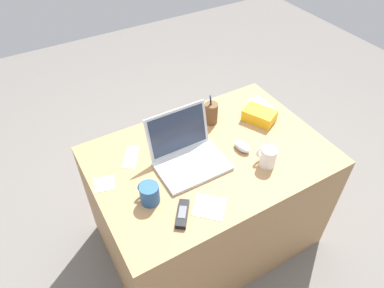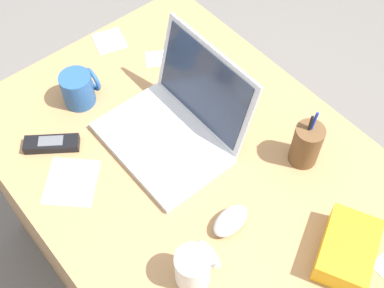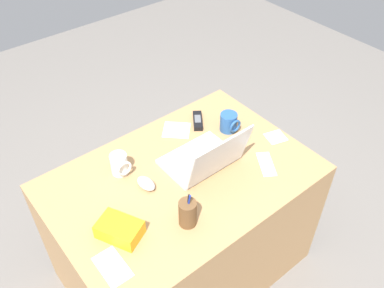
% 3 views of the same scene
% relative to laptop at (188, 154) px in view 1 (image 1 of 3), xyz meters
% --- Properties ---
extents(ground_plane, '(6.00, 6.00, 0.00)m').
position_rel_laptop_xyz_m(ground_plane, '(0.12, -0.02, -0.76)').
color(ground_plane, slate).
extents(desk, '(1.16, 0.80, 0.71)m').
position_rel_laptop_xyz_m(desk, '(0.12, -0.02, -0.40)').
color(desk, '#A87C4F').
rests_on(desk, ground).
extents(laptop, '(0.33, 0.28, 0.24)m').
position_rel_laptop_xyz_m(laptop, '(0.00, 0.00, 0.00)').
color(laptop, silver).
rests_on(laptop, desk).
extents(computer_mouse, '(0.07, 0.10, 0.04)m').
position_rel_laptop_xyz_m(computer_mouse, '(0.28, -0.06, -0.03)').
color(computer_mouse, silver).
rests_on(computer_mouse, desk).
extents(coffee_mug_white, '(0.08, 0.09, 0.10)m').
position_rel_laptop_xyz_m(coffee_mug_white, '(0.32, -0.21, 0.00)').
color(coffee_mug_white, white).
rests_on(coffee_mug_white, desk).
extents(coffee_mug_tall, '(0.08, 0.10, 0.09)m').
position_rel_laptop_xyz_m(coffee_mug_tall, '(-0.26, -0.12, -0.00)').
color(coffee_mug_tall, '#26518C').
rests_on(coffee_mug_tall, desk).
extents(cordless_phone, '(0.12, 0.14, 0.03)m').
position_rel_laptop_xyz_m(cordless_phone, '(-0.17, -0.26, -0.04)').
color(cordless_phone, black).
rests_on(cordless_phone, desk).
extents(pen_holder, '(0.07, 0.07, 0.17)m').
position_rel_laptop_xyz_m(pen_holder, '(0.26, 0.20, 0.01)').
color(pen_holder, brown).
rests_on(pen_holder, desk).
extents(snack_bag, '(0.17, 0.20, 0.06)m').
position_rel_laptop_xyz_m(snack_bag, '(0.50, 0.08, -0.02)').
color(snack_bag, '#F2AD19').
rests_on(snack_bag, desk).
extents(paper_note_near_laptop, '(0.11, 0.11, 0.00)m').
position_rel_laptop_xyz_m(paper_note_near_laptop, '(-0.40, 0.07, -0.05)').
color(paper_note_near_laptop, white).
rests_on(paper_note_near_laptop, desk).
extents(paper_note_left, '(0.09, 0.16, 0.00)m').
position_rel_laptop_xyz_m(paper_note_left, '(0.59, 0.18, -0.05)').
color(paper_note_left, white).
rests_on(paper_note_left, desk).
extents(paper_note_right, '(0.18, 0.18, 0.00)m').
position_rel_laptop_xyz_m(paper_note_right, '(-0.05, -0.28, -0.05)').
color(paper_note_right, white).
rests_on(paper_note_right, desk).
extents(paper_note_front, '(0.13, 0.16, 0.00)m').
position_rel_laptop_xyz_m(paper_note_front, '(-0.23, 0.17, -0.05)').
color(paper_note_front, white).
rests_on(paper_note_front, desk).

